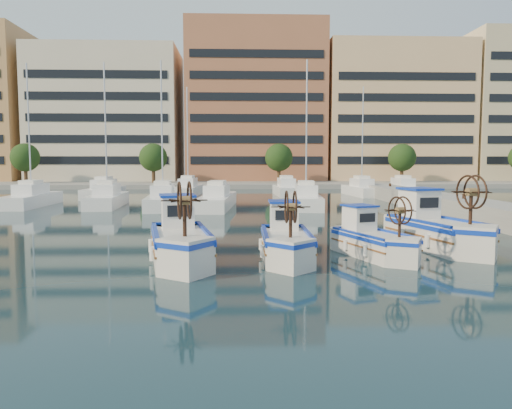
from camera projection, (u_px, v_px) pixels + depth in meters
name	position (u px, v px, depth m)	size (l,w,h in m)	color
ground	(293.00, 259.00, 18.79)	(300.00, 300.00, 0.00)	#18323F
waterfront	(304.00, 116.00, 82.93)	(180.00, 40.00, 25.60)	gray
yacht_marina	(221.00, 195.00, 46.29)	(37.27, 24.00, 11.50)	white
fishing_boat_a	(180.00, 239.00, 18.37)	(2.83, 5.03, 3.05)	silver
fishing_boat_b	(286.00, 239.00, 18.86)	(1.83, 4.35, 2.70)	silver
fishing_boat_c	(372.00, 239.00, 19.33)	(2.72, 4.07, 2.46)	silver
fishing_boat_d	(435.00, 228.00, 21.09)	(3.14, 5.26, 3.18)	silver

